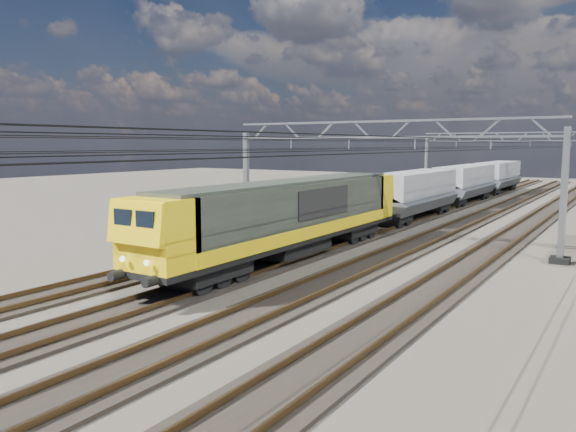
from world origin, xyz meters
The scene contains 12 objects.
ground centered at (0.00, 0.00, 0.00)m, with size 160.00×160.00×0.00m, color black.
track_outer_west centered at (-6.00, 0.00, 0.07)m, with size 2.60×140.00×0.30m.
track_loco centered at (-2.00, 0.00, 0.07)m, with size 2.60×140.00×0.30m.
track_inner_east centered at (2.00, 0.00, 0.07)m, with size 2.60×140.00×0.30m.
track_outer_east centered at (6.00, 0.00, 0.07)m, with size 2.60×140.00×0.30m.
catenary_gantry_mid centered at (0.00, 4.00, 3.91)m, with size 19.90×0.90×7.11m.
catenary_gantry_far centered at (0.00, 40.00, 3.91)m, with size 19.90×0.90×7.11m.
overhead_wires centered at (0.00, 8.00, 5.75)m, with size 12.03×140.00×0.53m.
locomotive centered at (-2.00, -2.37, 2.33)m, with size 2.76×21.10×3.62m.
hopper_wagon_lead centered at (-2.00, 15.33, 2.23)m, with size 3.38×13.00×3.25m.
hopper_wagon_mid centered at (-2.00, 29.53, 2.23)m, with size 3.38×13.00×3.25m.
hopper_wagon_third centered at (-2.00, 43.73, 2.23)m, with size 3.38×13.00×3.25m.
Camera 1 is at (12.73, -25.78, 5.75)m, focal length 35.00 mm.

